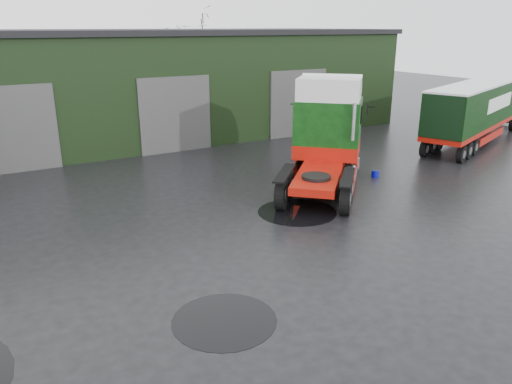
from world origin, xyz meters
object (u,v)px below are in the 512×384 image
Objects in this scene: warehouse at (138,82)px; wash_bucket at (375,174)px; hero_tractor at (323,138)px; lorry_right at (473,115)px; tree_back_b at (191,59)px.

warehouse is 16.55m from wash_bucket.
hero_tractor reaches higher than lorry_right.
hero_tractor is at bearing -174.71° from wash_bucket.
tree_back_b is (-7.00, 23.17, 2.00)m from lorry_right.
hero_tractor is at bearing -102.17° from tree_back_b.
warehouse is at bearing 111.02° from wash_bucket.
hero_tractor is 0.97× the size of tree_back_b.
tree_back_b is at bearing 51.34° from warehouse.
tree_back_b is at bearing 122.42° from hero_tractor.
wash_bucket is (5.84, -15.19, -3.00)m from warehouse.
warehouse is 12.82m from tree_back_b.
tree_back_b reaches higher than lorry_right.
wash_bucket is (3.34, 0.31, -2.10)m from hero_tractor.
wash_bucket is at bearing -94.90° from tree_back_b.
wash_bucket is at bearing -68.98° from warehouse.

